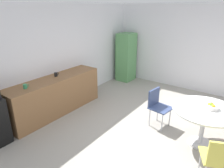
{
  "coord_description": "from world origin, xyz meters",
  "views": [
    {
      "loc": [
        -3.42,
        -1.16,
        2.5
      ],
      "look_at": [
        -0.14,
        1.22,
        0.95
      ],
      "focal_mm": 32.66,
      "sensor_mm": 36.0,
      "label": 1
    }
  ],
  "objects_px": {
    "fruit_bowl": "(211,106)",
    "chair_navy": "(157,103)",
    "round_table": "(205,115)",
    "mug_green": "(56,74)",
    "mug_white": "(25,86)",
    "chair_yellow": "(219,157)",
    "locker_cabinet": "(126,57)"
  },
  "relations": [
    {
      "from": "locker_cabinet",
      "to": "fruit_bowl",
      "type": "bearing_deg",
      "value": -124.67
    },
    {
      "from": "mug_green",
      "to": "mug_white",
      "type": "bearing_deg",
      "value": -172.9
    },
    {
      "from": "locker_cabinet",
      "to": "chair_yellow",
      "type": "bearing_deg",
      "value": -132.08
    },
    {
      "from": "fruit_bowl",
      "to": "chair_navy",
      "type": "bearing_deg",
      "value": 85.59
    },
    {
      "from": "round_table",
      "to": "chair_yellow",
      "type": "distance_m",
      "value": 1.02
    },
    {
      "from": "round_table",
      "to": "mug_green",
      "type": "relative_size",
      "value": 9.24
    },
    {
      "from": "mug_white",
      "to": "mug_green",
      "type": "bearing_deg",
      "value": 7.1
    },
    {
      "from": "locker_cabinet",
      "to": "mug_white",
      "type": "height_order",
      "value": "locker_cabinet"
    },
    {
      "from": "chair_yellow",
      "to": "mug_green",
      "type": "xyz_separation_m",
      "value": [
        0.28,
        3.74,
        0.43
      ]
    },
    {
      "from": "fruit_bowl",
      "to": "mug_white",
      "type": "xyz_separation_m",
      "value": [
        -1.61,
        3.28,
        0.15
      ]
    },
    {
      "from": "round_table",
      "to": "mug_white",
      "type": "distance_m",
      "value": 3.58
    },
    {
      "from": "mug_green",
      "to": "round_table",
      "type": "bearing_deg",
      "value": -79.0
    },
    {
      "from": "chair_navy",
      "to": "mug_white",
      "type": "relative_size",
      "value": 6.43
    },
    {
      "from": "round_table",
      "to": "chair_yellow",
      "type": "xyz_separation_m",
      "value": [
        -0.93,
        -0.42,
        -0.11
      ]
    },
    {
      "from": "mug_white",
      "to": "locker_cabinet",
      "type": "bearing_deg",
      "value": -0.79
    },
    {
      "from": "round_table",
      "to": "chair_navy",
      "type": "xyz_separation_m",
      "value": [
        0.15,
        1.0,
        -0.11
      ]
    },
    {
      "from": "chair_navy",
      "to": "mug_green",
      "type": "bearing_deg",
      "value": 108.98
    },
    {
      "from": "chair_yellow",
      "to": "fruit_bowl",
      "type": "distance_m",
      "value": 1.09
    },
    {
      "from": "round_table",
      "to": "mug_white",
      "type": "height_order",
      "value": "mug_white"
    },
    {
      "from": "chair_yellow",
      "to": "mug_white",
      "type": "height_order",
      "value": "mug_white"
    },
    {
      "from": "chair_yellow",
      "to": "chair_navy",
      "type": "distance_m",
      "value": 1.78
    },
    {
      "from": "fruit_bowl",
      "to": "mug_white",
      "type": "relative_size",
      "value": 2.09
    },
    {
      "from": "chair_navy",
      "to": "fruit_bowl",
      "type": "bearing_deg",
      "value": -94.41
    },
    {
      "from": "chair_navy",
      "to": "fruit_bowl",
      "type": "height_order",
      "value": "fruit_bowl"
    },
    {
      "from": "mug_white",
      "to": "mug_green",
      "type": "height_order",
      "value": "same"
    },
    {
      "from": "locker_cabinet",
      "to": "round_table",
      "type": "xyz_separation_m",
      "value": [
        -2.3,
        -3.16,
        -0.19
      ]
    },
    {
      "from": "chair_navy",
      "to": "fruit_bowl",
      "type": "relative_size",
      "value": 3.08
    },
    {
      "from": "round_table",
      "to": "chair_navy",
      "type": "height_order",
      "value": "chair_navy"
    },
    {
      "from": "chair_yellow",
      "to": "fruit_bowl",
      "type": "height_order",
      "value": "fruit_bowl"
    },
    {
      "from": "mug_white",
      "to": "mug_green",
      "type": "distance_m",
      "value": 0.9
    },
    {
      "from": "locker_cabinet",
      "to": "chair_navy",
      "type": "bearing_deg",
      "value": -134.9
    },
    {
      "from": "chair_navy",
      "to": "chair_yellow",
      "type": "bearing_deg",
      "value": -127.24
    }
  ]
}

